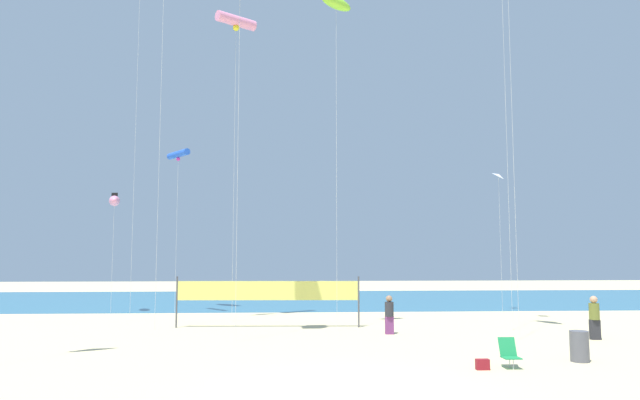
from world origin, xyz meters
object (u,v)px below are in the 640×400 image
(beachgoer_olive_shirt, at_px, (594,316))
(beach_handbag, at_px, (482,364))
(trash_barrel, at_px, (579,346))
(kite_lime_inflatable, at_px, (336,4))
(volleyball_net, at_px, (268,292))
(kite_pink_tube, at_px, (236,22))
(kite_white_diamond, at_px, (499,177))
(kite_blue_tube, at_px, (178,155))
(kite_pink_inflatable, at_px, (114,201))
(beachgoer_charcoal_shirt, at_px, (389,313))
(folding_beach_chair, at_px, (509,352))

(beachgoer_olive_shirt, bearing_deg, beach_handbag, 159.00)
(trash_barrel, distance_m, kite_lime_inflatable, 18.29)
(volleyball_net, distance_m, kite_pink_tube, 14.66)
(trash_barrel, height_order, beach_handbag, trash_barrel)
(kite_white_diamond, xyz_separation_m, kite_blue_tube, (-19.38, -0.22, 1.14))
(volleyball_net, distance_m, kite_lime_inflatable, 14.16)
(beachgoer_olive_shirt, height_order, kite_pink_inflatable, kite_pink_inflatable)
(trash_barrel, relative_size, volleyball_net, 0.11)
(trash_barrel, relative_size, kite_pink_tube, 0.06)
(beachgoer_charcoal_shirt, distance_m, beach_handbag, 7.92)
(trash_barrel, relative_size, beach_handbag, 2.47)
(volleyball_net, relative_size, kite_lime_inflatable, 0.55)
(beachgoer_olive_shirt, height_order, beach_handbag, beachgoer_olive_shirt)
(folding_beach_chair, relative_size, kite_blue_tube, 0.09)
(trash_barrel, bearing_deg, kite_lime_inflatable, 132.41)
(beachgoer_charcoal_shirt, distance_m, kite_lime_inflatable, 14.69)
(beach_handbag, height_order, kite_blue_tube, kite_blue_tube)
(kite_blue_tube, bearing_deg, volleyball_net, -48.10)
(beachgoer_olive_shirt, relative_size, kite_pink_inflatable, 0.25)
(beachgoer_charcoal_shirt, height_order, trash_barrel, beachgoer_charcoal_shirt)
(volleyball_net, xyz_separation_m, kite_pink_tube, (-1.92, 2.45, 14.32))
(folding_beach_chair, distance_m, kite_white_diamond, 19.16)
(trash_barrel, height_order, kite_white_diamond, kite_white_diamond)
(beachgoer_olive_shirt, bearing_deg, kite_pink_inflatable, 91.24)
(beachgoer_charcoal_shirt, relative_size, kite_blue_tube, 0.17)
(folding_beach_chair, bearing_deg, beach_handbag, -158.79)
(kite_pink_inflatable, distance_m, kite_white_diamond, 23.31)
(trash_barrel, relative_size, kite_pink_inflatable, 0.14)
(kite_white_diamond, bearing_deg, kite_blue_tube, -179.36)
(beachgoer_olive_shirt, bearing_deg, kite_white_diamond, 26.16)
(beachgoer_olive_shirt, height_order, folding_beach_chair, beachgoer_olive_shirt)
(volleyball_net, relative_size, kite_white_diamond, 1.03)
(volleyball_net, height_order, kite_pink_inflatable, kite_pink_inflatable)
(folding_beach_chair, height_order, volleyball_net, volleyball_net)
(kite_white_diamond, bearing_deg, beachgoer_charcoal_shirt, -133.35)
(beachgoer_olive_shirt, bearing_deg, kite_pink_tube, 93.59)
(kite_blue_tube, bearing_deg, kite_pink_tube, -45.86)
(kite_pink_inflatable, bearing_deg, trash_barrel, -39.45)
(beachgoer_olive_shirt, distance_m, kite_white_diamond, 13.18)
(folding_beach_chair, distance_m, kite_pink_tube, 22.11)
(beachgoer_olive_shirt, height_order, kite_pink_tube, kite_pink_tube)
(volleyball_net, bearing_deg, beachgoer_olive_shirt, -18.91)
(kite_pink_tube, bearing_deg, kite_white_diamond, 14.14)
(folding_beach_chair, relative_size, kite_lime_inflatable, 0.06)
(kite_white_diamond, relative_size, kite_blue_tube, 0.89)
(beachgoer_olive_shirt, bearing_deg, folding_beach_chair, 161.90)
(folding_beach_chair, height_order, trash_barrel, trash_barrel)
(beachgoer_olive_shirt, bearing_deg, volleyball_net, 99.35)
(kite_blue_tube, bearing_deg, kite_pink_inflatable, 167.52)
(beachgoer_charcoal_shirt, relative_size, kite_lime_inflatable, 0.10)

